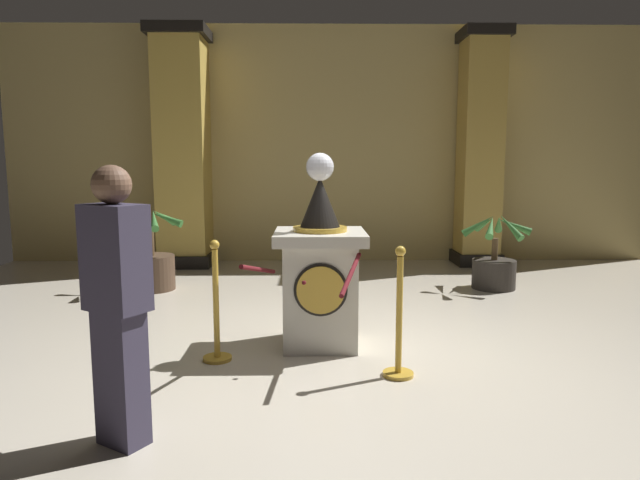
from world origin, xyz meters
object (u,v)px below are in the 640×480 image
stanchion_near (216,319)px  potted_palm_left (152,264)px  bystander_guest (117,301)px  potted_palm_right (494,265)px  pedestal_clock (320,273)px  stanchion_far (399,331)px

stanchion_near → potted_palm_left: size_ratio=0.92×
stanchion_near → bystander_guest: bystander_guest is taller
potted_palm_right → bystander_guest: (-3.51, -4.05, 0.55)m
bystander_guest → stanchion_near: bearing=77.3°
pedestal_clock → potted_palm_right: size_ratio=1.68×
stanchion_near → potted_palm_left: potted_palm_left is taller
stanchion_near → stanchion_far: (1.46, -0.37, 0.00)m
pedestal_clock → stanchion_far: (0.59, -0.77, -0.30)m
stanchion_far → potted_palm_right: bearing=60.3°
stanchion_far → bystander_guest: bearing=-150.2°
pedestal_clock → stanchion_near: bearing=-155.8°
stanchion_far → potted_palm_left: potted_palm_left is taller
potted_palm_left → potted_palm_right: potted_palm_left is taller
potted_palm_left → bystander_guest: (0.97, -4.05, 0.53)m
pedestal_clock → bystander_guest: 2.15m
potted_palm_left → potted_palm_right: 4.48m
stanchion_near → potted_palm_right: 4.16m
stanchion_near → bystander_guest: 1.51m
potted_palm_left → bystander_guest: bearing=-76.5°
pedestal_clock → bystander_guest: pedestal_clock is taller
stanchion_near → stanchion_far: stanchion_far is taller
pedestal_clock → potted_palm_right: (2.33, 2.27, -0.35)m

